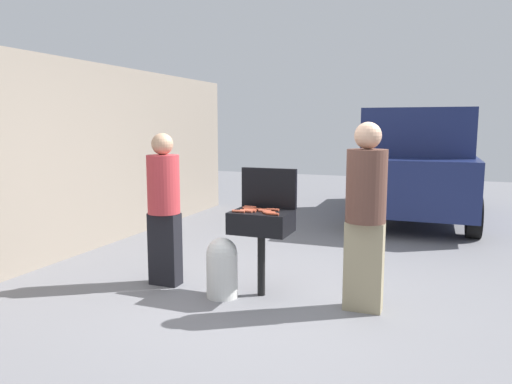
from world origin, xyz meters
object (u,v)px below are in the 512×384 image
hot_dog_3 (260,209)px  person_right (366,210)px  bbq_grill (261,225)px  propane_tank (222,266)px  hot_dog_1 (250,210)px  hot_dog_12 (246,211)px  hot_dog_4 (265,211)px  hot_dog_7 (269,212)px  hot_dog_0 (273,210)px  person_left (164,204)px  hot_dog_9 (251,209)px  hot_dog_11 (250,207)px  hot_dog_10 (270,213)px  hot_dog_2 (248,208)px  hot_dog_6 (272,214)px  hot_dog_8 (250,211)px  parked_minivan (418,163)px  hot_dog_5 (238,211)px

hot_dog_3 → person_right: 1.07m
bbq_grill → propane_tank: 0.58m
hot_dog_1 → hot_dog_12: (-0.02, -0.07, 0.00)m
bbq_grill → hot_dog_4: bearing=-34.2°
hot_dog_4 → hot_dog_7: 0.08m
hot_dog_7 → hot_dog_4: bearing=139.2°
hot_dog_0 → person_left: person_left is taller
hot_dog_1 → hot_dog_9: 0.03m
hot_dog_3 → person_right: (1.06, -0.04, 0.07)m
bbq_grill → hot_dog_9: bearing=-176.5°
hot_dog_3 → hot_dog_11: 0.18m
hot_dog_10 → person_left: person_left is taller
hot_dog_2 → hot_dog_12: bearing=-75.3°
person_right → hot_dog_7: bearing=-6.3°
hot_dog_4 → person_right: 1.00m
hot_dog_2 → hot_dog_6: (0.33, -0.21, 0.00)m
hot_dog_8 → hot_dog_11: size_ratio=1.00×
hot_dog_1 → person_right: size_ratio=0.07×
hot_dog_6 → hot_dog_1: bearing=156.5°
hot_dog_3 → hot_dog_4: (0.07, -0.06, 0.00)m
hot_dog_1 → hot_dog_4: bearing=2.2°
hot_dog_4 → person_left: size_ratio=0.08×
hot_dog_7 → hot_dog_8: 0.21m
hot_dog_12 → propane_tank: 0.62m
hot_dog_9 → hot_dog_12: same height
hot_dog_2 → hot_dog_9: 0.07m
hot_dog_0 → parked_minivan: size_ratio=0.03×
hot_dog_1 → hot_dog_11: (-0.06, 0.16, 0.00)m
hot_dog_10 → hot_dog_0: bearing=99.7°
bbq_grill → hot_dog_3: hot_dog_3 is taller
hot_dog_6 → hot_dog_10: bearing=136.3°
hot_dog_7 → hot_dog_8: size_ratio=1.00×
hot_dog_0 → hot_dog_2: bearing=-176.0°
hot_dog_6 → person_left: size_ratio=0.08×
hot_dog_2 → hot_dog_12: (0.04, -0.15, 0.00)m
bbq_grill → hot_dog_12: hot_dog_12 is taller
hot_dog_3 → hot_dog_8: (-0.08, -0.11, 0.00)m
hot_dog_1 → person_right: (1.15, 0.02, 0.07)m
hot_dog_0 → person_right: bearing=-4.9°
hot_dog_6 → parked_minivan: 5.30m
hot_dog_4 → propane_tank: hot_dog_4 is taller
propane_tank → person_right: (1.40, 0.18, 0.64)m
hot_dog_4 → hot_dog_2: bearing=159.5°
hot_dog_4 → hot_dog_1: bearing=-177.8°
bbq_grill → hot_dog_1: hot_dog_1 is taller
hot_dog_0 → hot_dog_5: size_ratio=1.00×
hot_dog_9 → person_right: 1.16m
propane_tank → person_left: 0.96m
bbq_grill → propane_tank: bbq_grill is taller
hot_dog_3 → hot_dog_5: size_ratio=1.00×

